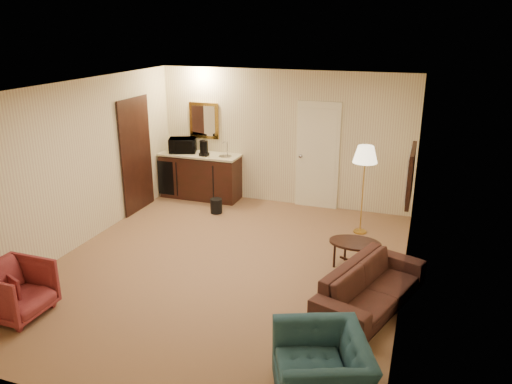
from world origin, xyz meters
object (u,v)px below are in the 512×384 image
Objects in this scene: sofa at (372,280)px; floor_lamp at (363,190)px; rose_chair_near at (15,288)px; microwave at (182,144)px; teal_armchair at (322,360)px; waste_bin at (216,206)px; wetbar_cabinet at (201,176)px; coffee_table at (354,255)px; coffee_maker at (204,148)px.

floor_lamp is (-0.45, 2.32, 0.40)m from sofa.
floor_lamp is at bearing 30.20° from sofa.
microwave is at bearing 2.07° from rose_chair_near.
teal_armchair is at bearing -87.24° from floor_lamp.
wetbar_cabinet is at bearing 132.08° from waste_bin.
coffee_table is at bearing -26.99° from waste_bin.
floor_lamp reaches higher than rose_chair_near.
wetbar_cabinet is 0.74m from microwave.
coffee_table is (-0.10, 2.76, -0.21)m from teal_armchair.
coffee_table is at bearing -49.30° from microwave.
teal_armchair reaches higher than coffee_table.
sofa is 3.50× the size of microwave.
rose_chair_near is 4.78m from microwave.
sofa is 1.01m from coffee_table.
microwave is (-3.73, 0.77, 0.34)m from floor_lamp.
coffee_table is 1.41× the size of microwave.
coffee_maker is at bearing 148.29° from coffee_table.
floor_lamp is 2.77m from waste_bin.
rose_chair_near is 0.48× the size of floor_lamp.
microwave is (-0.38, 0.01, 0.64)m from wetbar_cabinet.
floor_lamp is at bearing -31.68° from microwave.
teal_armchair is 5.10m from waste_bin.
microwave is at bearing 144.79° from waste_bin.
sofa is 4.77m from coffee_maker.
teal_armchair is at bearing -92.35° from rose_chair_near.
wetbar_cabinet is at bearing -2.54° from rose_chair_near.
sofa is 1.21× the size of floor_lamp.
microwave is at bearing 168.28° from floor_lamp.
teal_armchair is 5.93m from coffee_maker.
rose_chair_near is at bearing -110.83° from coffee_maker.
coffee_maker reaches higher than sofa.
microwave is 0.54m from coffee_maker.
coffee_maker is at bearing -31.83° from microwave.
microwave is (-3.83, 2.15, 0.89)m from coffee_table.
coffee_maker is (-3.66, 2.98, 0.71)m from sofa.
wetbar_cabinet is 4.07m from coffee_table.
sofa is 3.94m from waste_bin.
sofa is at bearing -39.06° from wetbar_cabinet.
sofa is 4.37m from rose_chair_near.
teal_armchair reaches higher than sofa.
waste_bin is (0.90, 4.00, -0.23)m from rose_chair_near.
rose_chair_near is 4.11m from waste_bin.
teal_armchair reaches higher than waste_bin.
coffee_table is (3.70, 2.57, -0.15)m from rose_chair_near.
rose_chair_near is 5.36m from floor_lamp.
coffee_table is at bearing 159.41° from teal_armchair.
waste_bin is (-3.15, 2.36, -0.22)m from sofa.
floor_lamp is at bearing -41.83° from rose_chair_near.
sofa is 1.91× the size of teal_armchair.
floor_lamp is at bearing -27.64° from coffee_maker.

